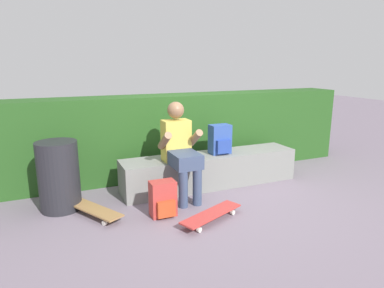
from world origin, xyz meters
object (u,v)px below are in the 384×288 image
at_px(person_skater, 180,148).
at_px(skateboard_beside_bench, 94,209).
at_px(backpack_on_bench, 220,140).
at_px(skateboard_near_person, 211,214).
at_px(backpack_on_ground, 163,199).
at_px(bench_main, 211,170).
at_px(trash_bin, 59,176).

height_order(person_skater, skateboard_beside_bench, person_skater).
bearing_deg(backpack_on_bench, person_skater, -162.59).
bearing_deg(skateboard_near_person, backpack_on_bench, 57.91).
distance_m(skateboard_beside_bench, backpack_on_bench, 1.88).
bearing_deg(backpack_on_ground, bench_main, 35.71).
height_order(bench_main, backpack_on_bench, backpack_on_bench).
height_order(bench_main, skateboard_beside_bench, bench_main).
bearing_deg(trash_bin, backpack_on_ground, -31.92).
xyz_separation_m(skateboard_near_person, trash_bin, (-1.47, 0.98, 0.33)).
relative_size(bench_main, trash_bin, 3.06).
bearing_deg(backpack_on_bench, skateboard_near_person, -122.09).
bearing_deg(backpack_on_bench, bench_main, 175.95).
relative_size(skateboard_near_person, backpack_on_ground, 2.04).
bearing_deg(bench_main, skateboard_near_person, -115.94).
xyz_separation_m(skateboard_beside_bench, backpack_on_ground, (0.72, -0.30, 0.12)).
height_order(bench_main, trash_bin, trash_bin).
distance_m(skateboard_near_person, skateboard_beside_bench, 1.31).
distance_m(skateboard_near_person, backpack_on_ground, 0.56).
bearing_deg(skateboard_near_person, trash_bin, 146.44).
height_order(backpack_on_ground, trash_bin, trash_bin).
distance_m(backpack_on_bench, backpack_on_ground, 1.31).
bearing_deg(skateboard_near_person, person_skater, 94.07).
height_order(person_skater, skateboard_near_person, person_skater).
xyz_separation_m(person_skater, backpack_on_ground, (-0.38, -0.44, -0.45)).
bearing_deg(person_skater, skateboard_beside_bench, -172.91).
bearing_deg(backpack_on_bench, backpack_on_ground, -148.26).
height_order(skateboard_near_person, trash_bin, trash_bin).
bearing_deg(bench_main, trash_bin, -179.61).
relative_size(bench_main, skateboard_near_person, 3.03).
relative_size(person_skater, backpack_on_bench, 2.99).
relative_size(person_skater, trash_bin, 1.48).
distance_m(person_skater, trash_bin, 1.45).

